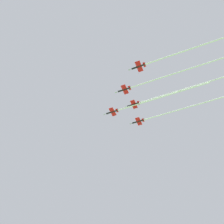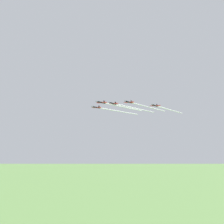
{
  "view_description": "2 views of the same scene",
  "coord_description": "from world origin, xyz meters",
  "px_view_note": "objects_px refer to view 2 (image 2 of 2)",
  "views": [
    {
      "loc": [
        -75.41,
        83.69,
        2.98
      ],
      "look_at": [
        -11.49,
        -17.38,
        140.59
      ],
      "focal_mm": 42.85,
      "sensor_mm": 36.0,
      "label": 1
    },
    {
      "loc": [
        104.84,
        97.15,
        118.16
      ],
      "look_at": [
        -16.87,
        -12.31,
        134.03
      ],
      "focal_mm": 38.57,
      "sensor_mm": 36.0,
      "label": 2
    }
  ],
  "objects_px": {
    "jet_lead": "(118,106)",
    "jet_starboard_outer": "(167,109)",
    "jet_starboard_inner": "(114,110)",
    "jet_port_inner": "(145,106)",
    "jet_port_outer": "(132,107)"
  },
  "relations": [
    {
      "from": "jet_lead",
      "to": "jet_starboard_outer",
      "type": "distance_m",
      "value": 41.11
    },
    {
      "from": "jet_lead",
      "to": "jet_starboard_outer",
      "type": "height_order",
      "value": "jet_lead"
    },
    {
      "from": "jet_starboard_inner",
      "to": "jet_starboard_outer",
      "type": "height_order",
      "value": "jet_starboard_outer"
    },
    {
      "from": "jet_starboard_inner",
      "to": "jet_port_inner",
      "type": "bearing_deg",
      "value": -177.42
    },
    {
      "from": "jet_port_inner",
      "to": "jet_starboard_outer",
      "type": "height_order",
      "value": "jet_port_inner"
    },
    {
      "from": "jet_lead",
      "to": "jet_port_inner",
      "type": "bearing_deg",
      "value": -127.12
    },
    {
      "from": "jet_starboard_inner",
      "to": "jet_port_outer",
      "type": "xyz_separation_m",
      "value": [
        -7.92,
        12.78,
        2.26
      ]
    },
    {
      "from": "jet_starboard_inner",
      "to": "jet_starboard_outer",
      "type": "xyz_separation_m",
      "value": [
        -20.25,
        38.97,
        0.17
      ]
    },
    {
      "from": "jet_lead",
      "to": "jet_port_outer",
      "type": "distance_m",
      "value": 22.73
    },
    {
      "from": "jet_starboard_outer",
      "to": "jet_port_outer",
      "type": "bearing_deg",
      "value": 14.76
    },
    {
      "from": "jet_starboard_inner",
      "to": "jet_lead",
      "type": "bearing_deg",
      "value": 129.08
    },
    {
      "from": "jet_lead",
      "to": "jet_port_outer",
      "type": "relative_size",
      "value": 0.82
    },
    {
      "from": "jet_starboard_inner",
      "to": "jet_starboard_outer",
      "type": "relative_size",
      "value": 1.03
    },
    {
      "from": "jet_port_inner",
      "to": "jet_starboard_inner",
      "type": "relative_size",
      "value": 1.03
    },
    {
      "from": "jet_port_outer",
      "to": "jet_starboard_outer",
      "type": "distance_m",
      "value": 29.03
    }
  ]
}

